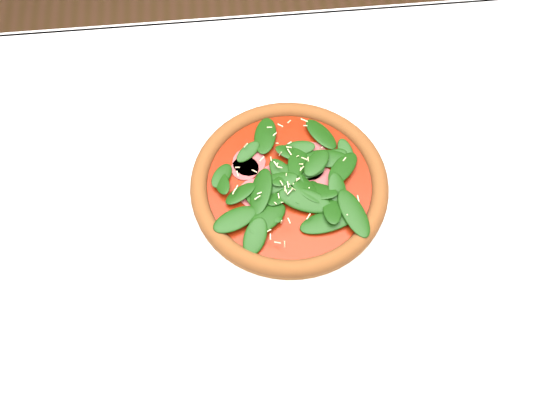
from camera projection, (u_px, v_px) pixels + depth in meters
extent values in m
plane|color=brown|center=(256.00, 366.00, 1.47)|extent=(6.00, 6.00, 0.00)
cube|color=white|center=(243.00, 246.00, 0.83)|extent=(1.20, 0.80, 0.04)
cylinder|color=#4A321D|center=(482.00, 152.00, 1.34)|extent=(0.06, 0.06, 0.71)
cube|color=white|center=(229.00, 63.00, 1.09)|extent=(1.20, 0.01, 0.22)
cylinder|color=white|center=(289.00, 190.00, 0.84)|extent=(0.31, 0.31, 0.01)
torus|color=white|center=(289.00, 189.00, 0.83)|extent=(0.31, 0.31, 0.01)
cylinder|color=#9F5826|center=(289.00, 187.00, 0.83)|extent=(0.35, 0.35, 0.01)
torus|color=#B56129|center=(289.00, 184.00, 0.82)|extent=(0.35, 0.35, 0.02)
cylinder|color=#8F1805|center=(289.00, 184.00, 0.82)|extent=(0.29, 0.29, 0.00)
cylinder|color=#A74347|center=(289.00, 183.00, 0.82)|extent=(0.26, 0.26, 0.00)
ellipsoid|color=#143B0A|center=(290.00, 180.00, 0.81)|extent=(0.28, 0.28, 0.02)
cylinder|color=beige|center=(290.00, 178.00, 0.81)|extent=(0.26, 0.26, 0.00)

